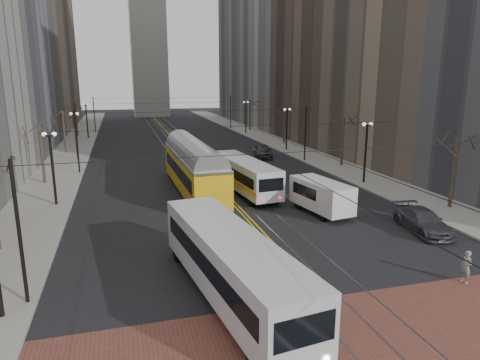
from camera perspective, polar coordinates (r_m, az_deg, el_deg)
ground at (r=21.47m, az=9.73°, el=-14.00°), size 260.00×260.00×0.00m
sidewalk_left at (r=63.23m, az=-21.44°, el=3.58°), size 5.00×140.00×0.15m
sidewalk_right at (r=67.12m, az=5.00°, el=4.97°), size 5.00×140.00×0.15m
crosswalk_band at (r=18.43m, az=15.33°, el=-19.25°), size 25.00×6.00×0.01m
streetcar_rails at (r=63.47m, az=-7.83°, el=4.34°), size 4.80×130.00×0.02m
centre_lines at (r=63.47m, az=-7.83°, el=4.35°), size 0.42×130.00×0.01m
building_left_far at (r=105.03m, az=-26.22°, el=17.62°), size 16.00×20.00×40.00m
building_right_mid at (r=72.05m, az=13.27°, el=18.75°), size 16.00×20.00×34.00m
building_right_far at (r=109.06m, az=2.70°, el=18.70°), size 16.00×20.00×40.00m
lamp_posts at (r=47.18m, az=-5.17°, el=4.76°), size 27.60×57.20×5.60m
street_trees at (r=53.52m, az=-6.46°, el=5.75°), size 31.68×53.28×5.60m
trolley_wires at (r=52.99m, az=-6.41°, el=6.74°), size 25.96×120.00×6.60m
transit_bus at (r=19.50m, az=-1.23°, el=-11.61°), size 4.21×12.76×3.13m
streetcar at (r=37.66m, az=-6.19°, el=1.04°), size 3.20×15.48×3.63m
rear_bus at (r=37.63m, az=0.57°, el=0.53°), size 3.46×11.28×2.89m
cargo_van at (r=32.30m, az=10.76°, el=-2.28°), size 3.00×5.81×2.45m
sedan_grey at (r=54.67m, az=3.06°, el=3.89°), size 2.69×5.12×1.66m
sedan_parked at (r=30.54m, az=23.18°, el=-5.03°), size 2.67×5.28×1.47m
pedestrian_a at (r=16.19m, az=11.30°, el=-20.47°), size 0.74×0.94×1.68m
pedestrian_b at (r=24.01m, az=27.92°, el=-10.20°), size 0.45×0.63×1.65m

